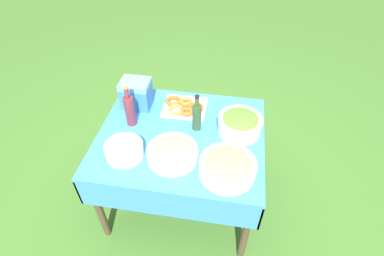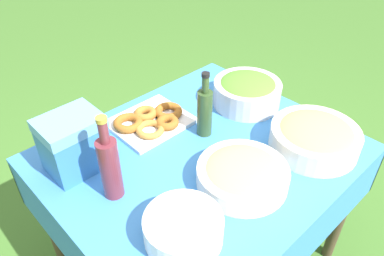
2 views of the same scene
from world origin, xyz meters
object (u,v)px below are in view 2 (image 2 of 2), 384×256
(pasta_bowl, at_px, (243,174))
(cooler_box, at_px, (74,143))
(plate_stack, at_px, (183,228))
(olive_oil_bottle, at_px, (205,111))
(wine_bottle, at_px, (110,166))
(bread_bowl, at_px, (315,137))
(salad_bowl, at_px, (247,91))
(donut_platter, at_px, (151,120))

(pasta_bowl, height_order, cooler_box, cooler_box)
(pasta_bowl, bearing_deg, plate_stack, 5.29)
(olive_oil_bottle, relative_size, wine_bottle, 0.87)
(olive_oil_bottle, bearing_deg, bread_bowl, 123.70)
(salad_bowl, relative_size, pasta_bowl, 0.94)
(olive_oil_bottle, bearing_deg, salad_bowl, -175.68)
(wine_bottle, xyz_separation_m, cooler_box, (0.02, -0.20, -0.02))
(olive_oil_bottle, height_order, cooler_box, olive_oil_bottle)
(donut_platter, bearing_deg, salad_bowl, 157.54)
(donut_platter, bearing_deg, plate_stack, 61.14)
(olive_oil_bottle, distance_m, bread_bowl, 0.43)
(pasta_bowl, bearing_deg, donut_platter, -87.79)
(pasta_bowl, bearing_deg, salad_bowl, -141.71)
(donut_platter, bearing_deg, cooler_box, 2.56)
(plate_stack, xyz_separation_m, olive_oil_bottle, (-0.40, -0.32, 0.07))
(donut_platter, distance_m, wine_bottle, 0.41)
(bread_bowl, bearing_deg, salad_bowl, -97.90)
(donut_platter, xyz_separation_m, cooler_box, (0.35, 0.02, 0.08))
(pasta_bowl, xyz_separation_m, cooler_box, (0.37, -0.47, 0.06))
(donut_platter, relative_size, plate_stack, 1.38)
(wine_bottle, bearing_deg, plate_stack, 99.54)
(wine_bottle, xyz_separation_m, bread_bowl, (-0.69, 0.33, -0.07))
(donut_platter, height_order, cooler_box, cooler_box)
(donut_platter, height_order, bread_bowl, bread_bowl)
(olive_oil_bottle, bearing_deg, plate_stack, 38.10)
(wine_bottle, bearing_deg, cooler_box, -85.05)
(salad_bowl, bearing_deg, pasta_bowl, 38.29)
(pasta_bowl, distance_m, plate_stack, 0.30)
(salad_bowl, xyz_separation_m, olive_oil_bottle, (0.29, 0.02, 0.04))
(salad_bowl, height_order, wine_bottle, wine_bottle)
(salad_bowl, xyz_separation_m, cooler_box, (0.76, -0.15, 0.04))
(pasta_bowl, xyz_separation_m, olive_oil_bottle, (-0.10, -0.29, 0.07))
(olive_oil_bottle, xyz_separation_m, wine_bottle, (0.45, 0.02, 0.02))
(plate_stack, distance_m, bread_bowl, 0.64)
(donut_platter, distance_m, olive_oil_bottle, 0.24)
(donut_platter, height_order, plate_stack, plate_stack)
(cooler_box, bearing_deg, donut_platter, -177.44)
(donut_platter, distance_m, bread_bowl, 0.65)
(donut_platter, xyz_separation_m, bread_bowl, (-0.36, 0.55, 0.03))
(donut_platter, xyz_separation_m, olive_oil_bottle, (-0.12, 0.19, 0.09))
(salad_bowl, distance_m, pasta_bowl, 0.50)
(donut_platter, relative_size, cooler_box, 1.54)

